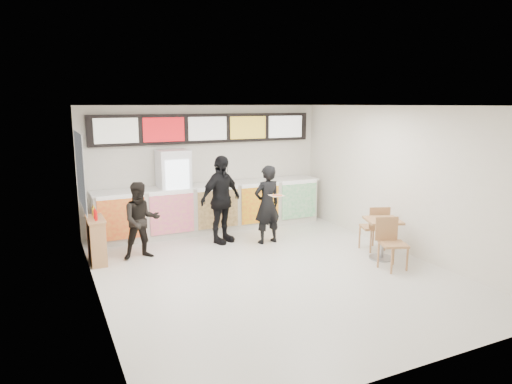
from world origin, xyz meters
TOP-DOWN VIEW (x-y plane):
  - floor at (0.00, 0.00)m, footprint 7.00×7.00m
  - ceiling at (0.00, 0.00)m, footprint 7.00×7.00m
  - wall_back at (0.00, 3.50)m, footprint 6.00×0.00m
  - wall_left at (-3.00, 0.00)m, footprint 0.00×7.00m
  - wall_right at (3.00, 0.00)m, footprint 0.00×7.00m
  - service_counter at (0.00, 3.09)m, footprint 5.56×0.77m
  - menu_board at (0.00, 3.41)m, footprint 5.50×0.14m
  - drinks_fridge at (-0.93, 3.11)m, footprint 0.70×0.67m
  - mirror_panel at (-2.99, 2.45)m, footprint 0.01×2.00m
  - customer_main at (0.73, 1.62)m, footprint 0.67×0.47m
  - customer_left at (-1.97, 1.77)m, footprint 0.75×0.58m
  - customer_mid at (-0.17, 2.08)m, footprint 1.23×0.90m
  - pizza_slice at (0.73, 1.17)m, footprint 0.36×0.36m
  - cafe_table at (2.31, -0.30)m, footprint 1.01×1.69m
  - condiment_ledge at (-2.82, 1.88)m, footprint 0.32×0.79m

SIDE VIEW (x-z plane):
  - floor at x=0.00m, z-range 0.00..0.00m
  - condiment_ledge at x=-2.82m, z-range -0.08..0.98m
  - cafe_table at x=2.31m, z-range 0.08..1.04m
  - service_counter at x=0.00m, z-range 0.00..1.14m
  - customer_left at x=-1.97m, z-range 0.00..1.54m
  - customer_main at x=0.73m, z-range 0.00..1.73m
  - customer_mid at x=-0.17m, z-range 0.00..1.94m
  - drinks_fridge at x=-0.93m, z-range 0.00..2.00m
  - pizza_slice at x=0.73m, z-range 1.15..1.17m
  - wall_back at x=0.00m, z-range -1.50..4.50m
  - wall_left at x=-3.00m, z-range -2.00..5.00m
  - wall_right at x=3.00m, z-range -2.00..5.00m
  - mirror_panel at x=-2.99m, z-range 1.00..2.50m
  - menu_board at x=0.00m, z-range 2.10..2.80m
  - ceiling at x=0.00m, z-range 3.00..3.00m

